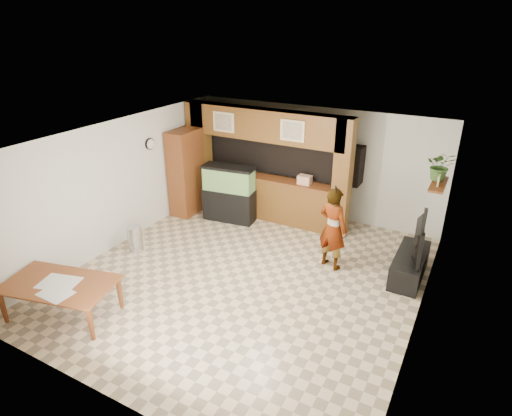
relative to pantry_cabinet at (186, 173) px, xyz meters
The scene contains 21 objects.
floor 3.43m from the pantry_cabinet, 34.42° to the right, with size 6.50×6.50×0.00m, color #C9B18B.
ceiling 3.63m from the pantry_cabinet, 34.42° to the right, with size 6.50×6.50×0.00m, color white.
wall_back 3.05m from the pantry_cabinet, 27.41° to the left, with size 6.00×6.00×0.00m, color beige.
wall_left 1.89m from the pantry_cabinet, 99.21° to the right, with size 6.50×6.50×0.00m, color beige.
wall_right 6.00m from the pantry_cabinet, 17.98° to the right, with size 6.50×6.50×0.00m, color beige.
partition 1.94m from the pantry_cabinet, 24.18° to the left, with size 4.20×0.99×2.60m.
wall_clock 1.25m from the pantry_cabinet, 107.35° to the right, with size 0.05×0.25×0.25m.
wall_shelf 5.59m from the pantry_cabinet, ahead, with size 0.25×0.90×0.04m, color brown.
pantry_cabinet is the anchor object (origin of this frame).
trash_can 2.23m from the pantry_cabinet, 84.21° to the right, with size 0.30×0.30×0.55m, color #B2B2B7.
aquarium 1.20m from the pantry_cabinet, ahead, with size 1.20×0.45×1.33m.
tv_stand 5.42m from the pantry_cabinet, ahead, with size 0.51×1.39×0.46m, color black.
television 5.37m from the pantry_cabinet, ahead, with size 1.22×0.16×0.70m, color black.
photo_frame 5.61m from the pantry_cabinet, ahead, with size 0.03×0.14×0.19m, color tan.
potted_plant 5.61m from the pantry_cabinet, ahead, with size 0.48×0.42×0.54m, color #355B24.
person 4.02m from the pantry_cabinet, 10.82° to the right, with size 0.59×0.39×1.62m, color tan.
microphone 4.15m from the pantry_cabinet, 12.88° to the right, with size 0.03×0.03×0.15m, color black.
dining_table 4.39m from the pantry_cabinet, 80.69° to the right, with size 1.74×0.97×0.61m, color brown.
newspaper_a 4.55m from the pantry_cabinet, 78.73° to the right, with size 0.49×0.36×0.01m, color silver.
newspaper_b 4.31m from the pantry_cabinet, 80.76° to the right, with size 0.60×0.43×0.01m, color silver.
counter_box 2.87m from the pantry_cabinet, 12.08° to the left, with size 0.29×0.20×0.20m, color tan.
Camera 1 is at (3.39, -5.86, 4.40)m, focal length 30.00 mm.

